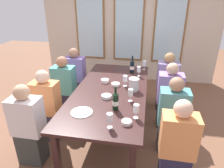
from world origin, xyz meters
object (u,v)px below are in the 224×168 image
object	(u,v)px
seated_person_2	(47,108)
seated_person_0	(65,89)
wine_bottle_1	(132,66)
seated_person_3	(172,118)
dining_table	(111,94)
wine_glass_0	(125,79)
wine_glass_5	(139,70)
seated_person_1	(169,98)
seated_person_4	(76,77)
metal_pitcher	(134,84)
white_plate_0	(82,112)
wine_glass_2	(131,93)
wine_bottle_0	(115,101)
seated_person_6	(29,127)
tasting_bowl_0	(116,85)
seated_person_7	(177,148)
wine_glass_3	(144,64)
tasting_bowl_1	(105,81)
tasting_bowl_2	(106,96)
tasting_bowl_3	(127,122)
seated_person_5	(167,83)
wine_glass_4	(136,109)
wine_glass_1	(110,118)

from	to	relation	value
seated_person_2	seated_person_0	bearing A→B (deg)	90.00
wine_bottle_1	seated_person_3	distance (m)	1.27
dining_table	wine_glass_0	size ratio (longest dim) A/B	13.17
wine_glass_0	wine_glass_5	world-z (taller)	same
wine_glass_5	seated_person_1	size ratio (longest dim) A/B	0.16
wine_glass_0	seated_person_4	bearing A→B (deg)	146.11
metal_pitcher	wine_glass_5	world-z (taller)	metal_pitcher
white_plate_0	wine_glass_2	distance (m)	0.69
wine_bottle_0	seated_person_2	world-z (taller)	seated_person_2
dining_table	seated_person_1	xyz separation A→B (m)	(0.89, 0.32, -0.15)
seated_person_2	seated_person_6	bearing A→B (deg)	-90.00
tasting_bowl_0	seated_person_7	xyz separation A→B (m)	(0.85, -1.01, -0.24)
wine_glass_3	dining_table	bearing A→B (deg)	-115.05
wine_glass_2	seated_person_1	world-z (taller)	seated_person_1
tasting_bowl_1	seated_person_3	bearing A→B (deg)	-26.67
tasting_bowl_2	wine_glass_5	distance (m)	0.97
tasting_bowl_3	seated_person_0	distance (m)	1.70
white_plate_0	seated_person_2	bearing A→B (deg)	151.61
wine_glass_5	tasting_bowl_1	bearing A→B (deg)	-144.69
seated_person_7	wine_glass_0	bearing A→B (deg)	124.35
seated_person_6	tasting_bowl_2	bearing A→B (deg)	32.01
seated_person_5	tasting_bowl_1	bearing A→B (deg)	-148.41
tasting_bowl_1	seated_person_6	bearing A→B (deg)	-124.83
seated_person_3	wine_bottle_0	bearing A→B (deg)	-159.20
tasting_bowl_3	tasting_bowl_1	bearing A→B (deg)	113.97
tasting_bowl_2	seated_person_5	world-z (taller)	seated_person_5
wine_glass_3	wine_glass_4	distance (m)	1.66
wine_glass_0	wine_glass_4	bearing A→B (deg)	-74.76
wine_glass_2	wine_glass_4	bearing A→B (deg)	-75.28
tasting_bowl_0	seated_person_1	size ratio (longest dim) A/B	0.12
wine_glass_2	white_plate_0	bearing A→B (deg)	-144.01
tasting_bowl_1	seated_person_1	bearing A→B (deg)	3.49
seated_person_6	tasting_bowl_3	bearing A→B (deg)	-0.20
seated_person_1	seated_person_2	world-z (taller)	same
seated_person_0	seated_person_4	bearing A→B (deg)	90.00
dining_table	tasting_bowl_1	world-z (taller)	tasting_bowl_1
tasting_bowl_1	wine_glass_5	distance (m)	0.64
seated_person_4	seated_person_6	size ratio (longest dim) A/B	1.00
seated_person_0	seated_person_5	distance (m)	1.87
seated_person_2	seated_person_1	bearing A→B (deg)	20.02
tasting_bowl_0	seated_person_5	bearing A→B (deg)	41.24
white_plate_0	wine_glass_0	size ratio (longest dim) A/B	1.53
dining_table	seated_person_3	world-z (taller)	seated_person_3
seated_person_4	seated_person_5	world-z (taller)	same
wine_glass_1	wine_bottle_0	bearing A→B (deg)	90.29
wine_bottle_0	tasting_bowl_2	world-z (taller)	wine_bottle_0
tasting_bowl_1	wine_glass_4	distance (m)	1.10
wine_glass_1	seated_person_7	bearing A→B (deg)	4.98
seated_person_5	wine_glass_5	bearing A→B (deg)	-152.43
seated_person_1	seated_person_3	size ratio (longest dim) A/B	1.00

